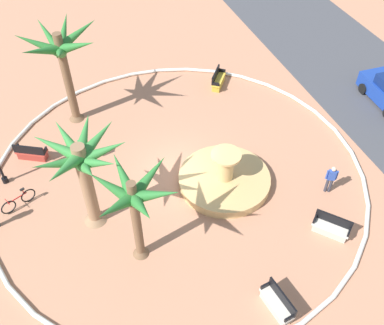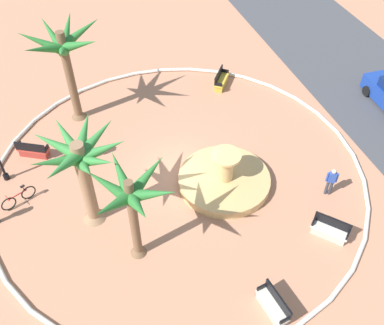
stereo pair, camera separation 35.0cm
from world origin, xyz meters
The scene contains 13 objects.
ground_plane centered at (0.00, 0.00, 0.00)m, with size 80.00×80.00×0.00m, color tan.
plaza_curb centered at (0.00, 0.00, 0.10)m, with size 18.39×18.39×0.20m, color silver.
fountain centered at (1.33, 1.90, 0.29)m, with size 4.45×4.45×1.97m.
palm_tree_near_fountain centered at (-6.11, -3.99, 4.19)m, with size 4.29×4.36×5.56m.
palm_tree_by_curb centered at (1.34, -4.42, 3.56)m, with size 3.86×3.91×4.82m.
palm_tree_mid_plaza centered at (3.81, -2.99, 3.60)m, with size 3.75×3.42×4.72m.
bench_east centered at (8.01, 1.19, 0.35)m, with size 1.65×0.72×1.00m.
bench_west centered at (-3.67, -6.65, 0.35)m, with size 1.22×1.64×1.00m.
bench_north centered at (5.68, 5.07, 0.35)m, with size 1.53×1.43×1.00m.
bench_southeast centered at (-6.22, 4.75, 0.35)m, with size 1.57×1.37×1.00m.
bicycle_red_frame centered at (-0.63, -7.56, 0.38)m, with size 0.77×1.59×0.94m.
person_cyclist_photo centered at (3.54, 6.31, 0.92)m, with size 0.33×0.48×1.64m.
person_pedestrian_stroll centered at (-2.54, -4.10, 0.89)m, with size 0.35×0.46×1.60m.
Camera 1 is at (14.26, -4.60, 16.07)m, focal length 41.25 mm.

